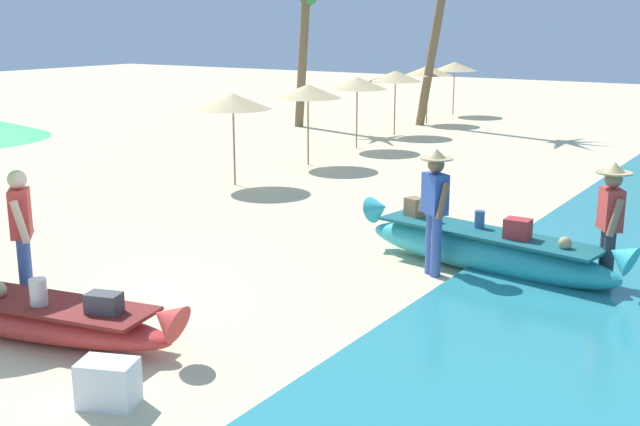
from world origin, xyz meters
The scene contains 13 objects.
ground_plane centered at (0.00, 0.00, 0.00)m, with size 80.00×80.00×0.00m, color beige.
boat_red_foreground centered at (0.44, -0.67, 0.25)m, with size 4.31×1.45×0.72m.
boat_cyan_midground centered at (3.94, 4.21, 0.32)m, with size 4.11×1.28×0.85m.
person_vendor_hatted centered at (3.39, 3.72, 1.00)m, with size 0.56×0.47×1.73m.
person_tourist_customer centered at (-0.15, -0.08, 0.95)m, with size 0.53×0.52×1.68m.
person_vendor_assistant centered at (5.52, 4.24, 0.97)m, with size 0.46×0.57×1.68m.
parasol_row_0 centered at (-2.67, 7.00, 1.75)m, with size 1.60×1.60×1.91m.
parasol_row_1 centered at (-2.70, 9.82, 1.75)m, with size 1.60×1.60×1.91m.
parasol_row_2 centered at (-2.98, 12.60, 1.75)m, with size 1.60×1.60×1.91m.
parasol_row_3 centered at (-3.36, 15.52, 1.75)m, with size 1.60×1.60×1.91m.
parasol_row_4 centered at (-3.72, 18.55, 1.75)m, with size 1.60×1.60×1.91m.
parasol_row_5 centered at (-3.95, 21.27, 1.75)m, with size 1.60×1.60×1.91m.
cooler_box centered at (2.54, -1.28, 0.21)m, with size 0.51×0.34×0.42m, color silver.
Camera 1 is at (7.64, -5.69, 3.36)m, focal length 44.27 mm.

